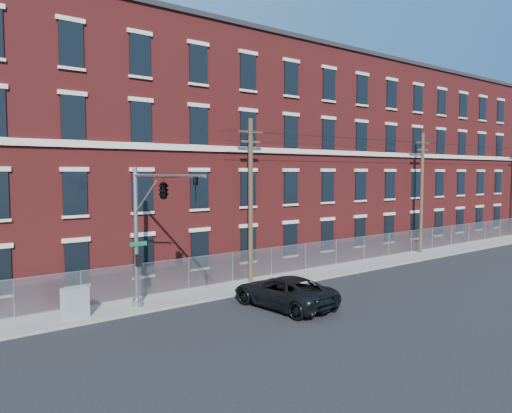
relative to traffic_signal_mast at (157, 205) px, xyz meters
The scene contains 10 objects.
ground 8.35m from the traffic_signal_mast, 19.98° to the right, with size 140.00×140.00×0.00m, color black.
sidewalk 18.98m from the traffic_signal_mast, ahead, with size 65.00×3.00×0.12m, color gray.
mill_building 21.67m from the traffic_signal_mast, 33.14° to the left, with size 55.30×14.32×16.30m.
chain_link_fence 18.97m from the traffic_signal_mast, 12.89° to the left, with size 59.06×0.06×1.85m.
traffic_signal_mast is the anchor object (origin of this frame).
utility_pole_near 8.70m from the traffic_signal_mast, 23.14° to the left, with size 1.80×0.28×10.00m.
utility_pole_mid 26.22m from the traffic_signal_mast, ahead, with size 1.80×0.28×10.00m.
overhead_wires 26.49m from the traffic_signal_mast, ahead, with size 40.00×0.62×0.62m.
pickup_truck 7.83m from the traffic_signal_mast, 17.68° to the right, with size 2.66×5.77×1.60m, color black.
utility_cabinet 5.94m from the traffic_signal_mast, 143.75° to the left, with size 1.16×0.58×1.44m, color gray.
Camera 1 is at (-16.21, -18.35, 6.87)m, focal length 34.54 mm.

